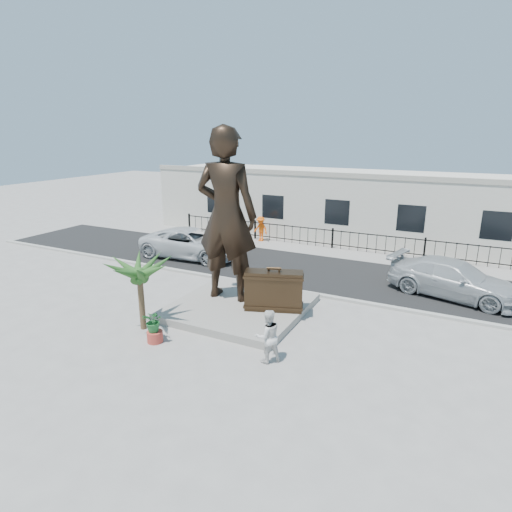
{
  "coord_description": "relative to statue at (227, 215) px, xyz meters",
  "views": [
    {
      "loc": [
        7.49,
        -12.89,
        7.18
      ],
      "look_at": [
        0.0,
        2.0,
        2.3
      ],
      "focal_mm": 30.0,
      "sensor_mm": 36.0,
      "label": 1
    }
  ],
  "objects": [
    {
      "name": "suitcase",
      "position": [
        2.31,
        -0.34,
        -2.77
      ],
      "size": [
        2.38,
        1.44,
        1.6
      ],
      "primitive_type": "cube",
      "rotation": [
        0.0,
        0.0,
        0.34
      ],
      "color": "#312215",
      "rests_on": "plinth"
    },
    {
      "name": "plinth",
      "position": [
        0.83,
        -0.45,
        -3.72
      ],
      "size": [
        5.2,
        5.2,
        0.3
      ],
      "primitive_type": "cube",
      "color": "gray",
      "rests_on": "ground"
    },
    {
      "name": "palm_tree",
      "position": [
        -1.62,
        -3.57,
        -3.87
      ],
      "size": [
        1.8,
        1.8,
        3.2
      ],
      "primitive_type": null,
      "color": "#244D1C",
      "rests_on": "ground"
    },
    {
      "name": "far_sidewalk",
      "position": [
        1.33,
        10.05,
        -3.86
      ],
      "size": [
        40.0,
        2.5,
        0.02
      ],
      "primitive_type": "cube",
      "color": "#9E9991",
      "rests_on": "ground"
    },
    {
      "name": "planter",
      "position": [
        -0.53,
        -4.22,
        -3.67
      ],
      "size": [
        0.56,
        0.56,
        0.4
      ],
      "primitive_type": "cylinder",
      "color": "#B23A2F",
      "rests_on": "ground"
    },
    {
      "name": "building",
      "position": [
        1.33,
        15.05,
        -1.67
      ],
      "size": [
        28.0,
        7.0,
        4.4
      ],
      "primitive_type": "cube",
      "color": "silver",
      "rests_on": "ground"
    },
    {
      "name": "car_silver",
      "position": [
        8.61,
        5.23,
        -3.04
      ],
      "size": [
        6.04,
        3.61,
        1.64
      ],
      "primitive_type": "imported",
      "rotation": [
        0.0,
        0.0,
        1.32
      ],
      "color": "#B1B5B6",
      "rests_on": "street"
    },
    {
      "name": "tourist",
      "position": [
        3.6,
        -3.63,
        -2.98
      ],
      "size": [
        1.09,
        1.09,
        1.78
      ],
      "primitive_type": "imported",
      "rotation": [
        0.0,
        0.0,
        3.92
      ],
      "color": "silver",
      "rests_on": "ground"
    },
    {
      "name": "fence",
      "position": [
        1.33,
        10.85,
        -3.27
      ],
      "size": [
        22.0,
        0.1,
        1.2
      ],
      "primitive_type": "cube",
      "color": "black",
      "rests_on": "ground"
    },
    {
      "name": "shrub",
      "position": [
        -0.53,
        -4.22,
        -3.07
      ],
      "size": [
        0.82,
        0.74,
        0.8
      ],
      "primitive_type": "imported",
      "rotation": [
        0.0,
        0.0,
        0.18
      ],
      "color": "#20622A",
      "rests_on": "planter"
    },
    {
      "name": "curb",
      "position": [
        1.33,
        2.55,
        -3.81
      ],
      "size": [
        40.0,
        0.25,
        0.12
      ],
      "primitive_type": "cube",
      "color": "#A5A399",
      "rests_on": "ground"
    },
    {
      "name": "statue",
      "position": [
        0.0,
        0.0,
        0.0
      ],
      "size": [
        2.75,
        1.94,
        7.14
      ],
      "primitive_type": "imported",
      "rotation": [
        0.0,
        0.0,
        3.23
      ],
      "color": "black",
      "rests_on": "plinth"
    },
    {
      "name": "worker",
      "position": [
        -3.53,
        10.4,
        -3.01
      ],
      "size": [
        1.2,
        0.87,
        1.68
      ],
      "primitive_type": "imported",
      "rotation": [
        0.0,
        0.0,
        -0.24
      ],
      "color": "#EE580C",
      "rests_on": "far_sidewalk"
    },
    {
      "name": "ground",
      "position": [
        1.33,
        -1.95,
        -3.87
      ],
      "size": [
        100.0,
        100.0,
        0.0
      ],
      "primitive_type": "plane",
      "color": "#9E9991",
      "rests_on": "ground"
    },
    {
      "name": "street",
      "position": [
        1.33,
        6.05,
        -3.87
      ],
      "size": [
        40.0,
        7.0,
        0.01
      ],
      "primitive_type": "cube",
      "color": "black",
      "rests_on": "ground"
    },
    {
      "name": "car_white",
      "position": [
        -5.48,
        5.18,
        -3.02
      ],
      "size": [
        6.24,
        3.18,
        1.69
      ],
      "primitive_type": "imported",
      "rotation": [
        0.0,
        0.0,
        1.63
      ],
      "color": "silver",
      "rests_on": "street"
    }
  ]
}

